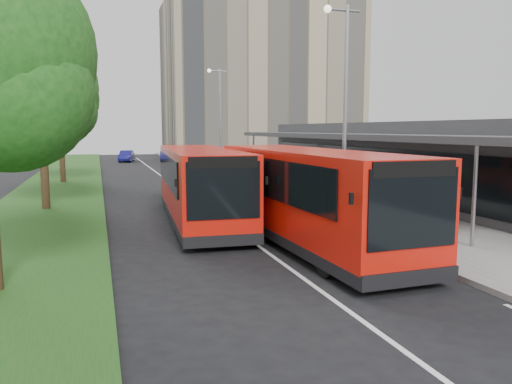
# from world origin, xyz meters

# --- Properties ---
(ground) EXTENTS (120.00, 120.00, 0.00)m
(ground) POSITION_xyz_m (0.00, 0.00, 0.00)
(ground) COLOR black
(ground) RESTS_ON ground
(pavement) EXTENTS (5.00, 80.00, 0.15)m
(pavement) POSITION_xyz_m (6.00, 20.00, 0.07)
(pavement) COLOR slate
(pavement) RESTS_ON ground
(grass_verge) EXTENTS (5.00, 80.00, 0.10)m
(grass_verge) POSITION_xyz_m (-7.00, 20.00, 0.05)
(grass_verge) COLOR #1A4917
(grass_verge) RESTS_ON ground
(lane_centre_line) EXTENTS (0.12, 70.00, 0.01)m
(lane_centre_line) POSITION_xyz_m (0.00, 15.00, 0.01)
(lane_centre_line) COLOR silver
(lane_centre_line) RESTS_ON ground
(kerb_dashes) EXTENTS (0.12, 56.00, 0.01)m
(kerb_dashes) POSITION_xyz_m (3.30, 19.00, 0.01)
(kerb_dashes) COLOR silver
(kerb_dashes) RESTS_ON ground
(office_block) EXTENTS (22.00, 12.00, 18.00)m
(office_block) POSITION_xyz_m (14.00, 42.00, 9.00)
(office_block) COLOR #9B8D6D
(office_block) RESTS_ON ground
(station_building) EXTENTS (7.70, 26.00, 4.00)m
(station_building) POSITION_xyz_m (10.86, 8.00, 2.04)
(station_building) COLOR #333335
(station_building) RESTS_ON ground
(tree_mid) EXTENTS (4.94, 4.94, 7.94)m
(tree_mid) POSITION_xyz_m (-7.01, 9.05, 5.13)
(tree_mid) COLOR #322414
(tree_mid) RESTS_ON ground
(tree_far) EXTENTS (5.13, 5.13, 8.25)m
(tree_far) POSITION_xyz_m (-7.01, 21.05, 5.33)
(tree_far) COLOR #322414
(tree_far) RESTS_ON ground
(lamp_post_near) EXTENTS (1.44, 0.28, 8.00)m
(lamp_post_near) POSITION_xyz_m (4.12, 2.00, 4.72)
(lamp_post_near) COLOR gray
(lamp_post_near) RESTS_ON pavement
(lamp_post_far) EXTENTS (1.44, 0.28, 8.00)m
(lamp_post_far) POSITION_xyz_m (4.12, 22.00, 4.72)
(lamp_post_far) COLOR gray
(lamp_post_far) RESTS_ON pavement
(bus_main) EXTENTS (3.04, 10.68, 3.00)m
(bus_main) POSITION_xyz_m (1.56, -0.67, 1.54)
(bus_main) COLOR red
(bus_main) RESTS_ON ground
(bus_second) EXTENTS (3.22, 10.35, 2.89)m
(bus_second) POSITION_xyz_m (-0.94, 4.02, 1.48)
(bus_second) COLOR red
(bus_second) RESTS_ON ground
(litter_bin) EXTENTS (0.54, 0.54, 0.92)m
(litter_bin) POSITION_xyz_m (4.98, 9.35, 0.61)
(litter_bin) COLOR #3E2C19
(litter_bin) RESTS_ON pavement
(bollard) EXTENTS (0.18, 0.18, 0.98)m
(bollard) POSITION_xyz_m (4.60, 16.89, 0.64)
(bollard) COLOR #FEF50D
(bollard) RESTS_ON pavement
(car_near) EXTENTS (1.76, 3.47, 1.13)m
(car_near) POSITION_xyz_m (2.38, 37.33, 0.57)
(car_near) COLOR #531B0B
(car_near) RESTS_ON ground
(car_far) EXTENTS (2.06, 4.06, 1.28)m
(car_far) POSITION_xyz_m (-1.63, 43.03, 0.64)
(car_far) COLOR navy
(car_far) RESTS_ON ground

